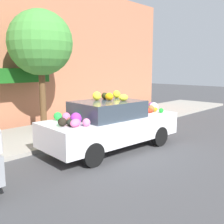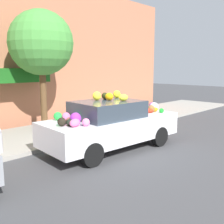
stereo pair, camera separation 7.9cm
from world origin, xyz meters
TOP-DOWN VIEW (x-y plane):
  - ground_plane at (0.00, 0.00)m, footprint 60.00×60.00m
  - sidewalk_curb at (0.00, 2.70)m, footprint 24.00×3.20m
  - building_facade at (-0.10, 4.91)m, footprint 18.00×1.20m
  - street_tree at (-0.31, 3.20)m, footprint 2.37×2.37m
  - art_car at (-0.04, -0.14)m, footprint 4.43×1.99m

SIDE VIEW (x-z plane):
  - ground_plane at x=0.00m, z-range 0.00..0.00m
  - sidewalk_curb at x=0.00m, z-range 0.00..0.12m
  - art_car at x=-0.04m, z-range -0.09..1.67m
  - building_facade at x=-0.10m, z-range -0.06..6.23m
  - street_tree at x=-0.31m, z-range 1.13..5.56m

